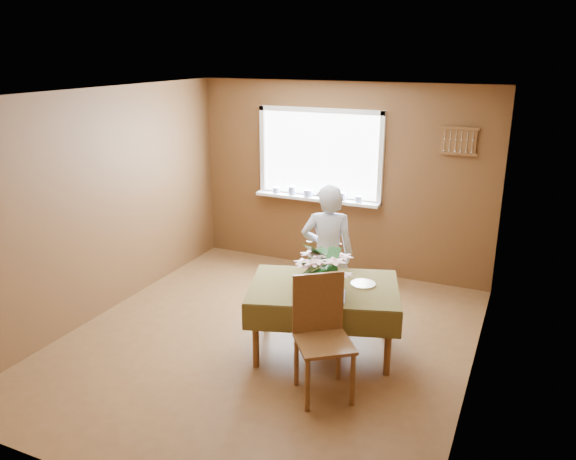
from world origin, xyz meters
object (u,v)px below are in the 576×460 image
at_px(chair_far, 325,274).
at_px(seated_woman, 327,255).
at_px(chair_near, 321,331).
at_px(dining_table, 324,294).
at_px(flower_bouquet, 321,267).

distance_m(chair_far, seated_woman, 0.31).
bearing_deg(chair_far, chair_near, 98.23).
bearing_deg(seated_woman, dining_table, 87.05).
bearing_deg(flower_bouquet, chair_near, -67.74).
relative_size(chair_near, seated_woman, 0.68).
relative_size(dining_table, chair_far, 1.85).
xyz_separation_m(chair_near, seated_woman, (-0.42, 1.28, 0.20)).
height_order(chair_far, chair_near, chair_near).
xyz_separation_m(seated_woman, flower_bouquet, (0.24, -0.83, 0.20)).
relative_size(chair_far, flower_bouquet, 1.82).
height_order(dining_table, seated_woman, seated_woman).
xyz_separation_m(chair_far, flower_bouquet, (0.31, -0.94, 0.48)).
height_order(dining_table, chair_far, chair_far).
bearing_deg(chair_near, flower_bouquet, 75.33).
relative_size(chair_near, flower_bouquet, 2.14).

